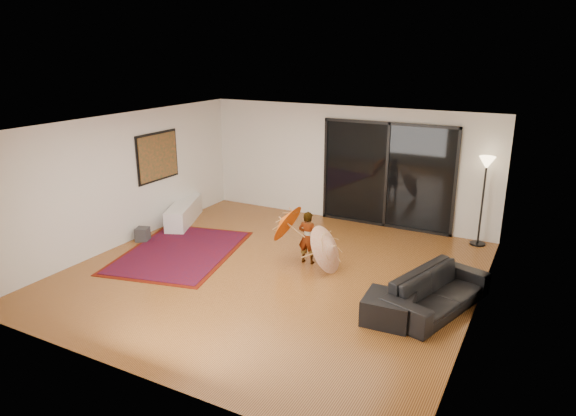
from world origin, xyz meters
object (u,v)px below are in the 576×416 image
Objects in this scene: sofa at (437,291)px; child at (308,237)px; media_console at (184,213)px; ottoman at (388,309)px.

child reaches higher than sofa.
sofa is 2.00× the size of child.
media_console reaches higher than ottoman.
ottoman is at bearing 159.76° from sofa.
ottoman is at bearing 141.66° from child.
media_console is 6.06m from ottoman.
ottoman is 2.50m from child.
media_console is 3.70m from child.
child reaches higher than ottoman.
child is at bearing 145.01° from ottoman.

